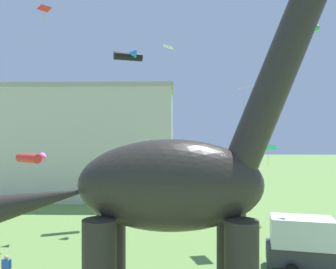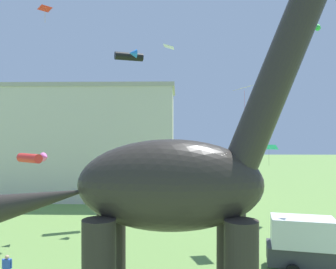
{
  "view_description": "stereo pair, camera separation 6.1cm",
  "coord_description": "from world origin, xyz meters",
  "px_view_note": "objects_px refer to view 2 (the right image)",
  "views": [
    {
      "loc": [
        2.41,
        -9.35,
        8.27
      ],
      "look_at": [
        2.07,
        5.89,
        8.16
      ],
      "focal_mm": 37.82,
      "sensor_mm": 36.0,
      "label": 1
    },
    {
      "loc": [
        2.47,
        -9.35,
        8.27
      ],
      "look_at": [
        2.07,
        5.89,
        8.16
      ],
      "focal_mm": 37.82,
      "sensor_mm": 36.0,
      "label": 2
    }
  ],
  "objects_px": {
    "kite_apex": "(130,56)",
    "kite_far_right": "(45,9)",
    "kite_near_high": "(169,47)",
    "kite_drifting": "(245,88)",
    "parked_box_truck": "(314,244)",
    "person_strolling_adult": "(7,266)",
    "dinosaur_sculpture": "(168,185)",
    "kite_trailing": "(309,26)",
    "kite_near_low": "(269,147)",
    "kite_high_left": "(33,158)"
  },
  "relations": [
    {
      "from": "parked_box_truck",
      "to": "kite_apex",
      "type": "distance_m",
      "value": 22.72
    },
    {
      "from": "kite_apex",
      "to": "kite_far_right",
      "type": "xyz_separation_m",
      "value": [
        -2.74,
        -14.46,
        -0.49
      ]
    },
    {
      "from": "kite_trailing",
      "to": "kite_near_high",
      "type": "bearing_deg",
      "value": 136.27
    },
    {
      "from": "kite_trailing",
      "to": "parked_box_truck",
      "type": "bearing_deg",
      "value": -105.67
    },
    {
      "from": "kite_high_left",
      "to": "kite_apex",
      "type": "bearing_deg",
      "value": 48.4
    },
    {
      "from": "parked_box_truck",
      "to": "person_strolling_adult",
      "type": "relative_size",
      "value": 3.94
    },
    {
      "from": "kite_near_high",
      "to": "kite_drifting",
      "type": "height_order",
      "value": "kite_near_high"
    },
    {
      "from": "parked_box_truck",
      "to": "kite_apex",
      "type": "height_order",
      "value": "kite_apex"
    },
    {
      "from": "kite_near_high",
      "to": "kite_drifting",
      "type": "distance_m",
      "value": 11.01
    },
    {
      "from": "kite_apex",
      "to": "kite_high_left",
      "type": "height_order",
      "value": "kite_apex"
    },
    {
      "from": "kite_trailing",
      "to": "kite_high_left",
      "type": "xyz_separation_m",
      "value": [
        -20.22,
        1.4,
        -9.4
      ]
    },
    {
      "from": "kite_near_low",
      "to": "kite_drifting",
      "type": "xyz_separation_m",
      "value": [
        -3.45,
        -6.19,
        4.79
      ]
    },
    {
      "from": "kite_drifting",
      "to": "person_strolling_adult",
      "type": "bearing_deg",
      "value": -151.31
    },
    {
      "from": "kite_near_low",
      "to": "kite_far_right",
      "type": "bearing_deg",
      "value": -138.79
    },
    {
      "from": "kite_trailing",
      "to": "kite_high_left",
      "type": "bearing_deg",
      "value": 176.04
    },
    {
      "from": "dinosaur_sculpture",
      "to": "kite_drifting",
      "type": "xyz_separation_m",
      "value": [
        5.46,
        13.58,
        5.39
      ]
    },
    {
      "from": "kite_near_low",
      "to": "kite_drifting",
      "type": "relative_size",
      "value": 0.97
    },
    {
      "from": "dinosaur_sculpture",
      "to": "kite_near_low",
      "type": "xyz_separation_m",
      "value": [
        8.92,
        19.77,
        0.6
      ]
    },
    {
      "from": "kite_near_high",
      "to": "kite_far_right",
      "type": "relative_size",
      "value": 1.69
    },
    {
      "from": "kite_near_low",
      "to": "kite_high_left",
      "type": "height_order",
      "value": "kite_near_low"
    },
    {
      "from": "kite_trailing",
      "to": "kite_far_right",
      "type": "bearing_deg",
      "value": -160.58
    },
    {
      "from": "parked_box_truck",
      "to": "person_strolling_adult",
      "type": "distance_m",
      "value": 17.56
    },
    {
      "from": "person_strolling_adult",
      "to": "kite_trailing",
      "type": "height_order",
      "value": "kite_trailing"
    },
    {
      "from": "dinosaur_sculpture",
      "to": "parked_box_truck",
      "type": "bearing_deg",
      "value": 20.6
    },
    {
      "from": "parked_box_truck",
      "to": "kite_near_low",
      "type": "relative_size",
      "value": 2.98
    },
    {
      "from": "parked_box_truck",
      "to": "kite_near_high",
      "type": "bearing_deg",
      "value": 134.97
    },
    {
      "from": "dinosaur_sculpture",
      "to": "kite_apex",
      "type": "bearing_deg",
      "value": 80.36
    },
    {
      "from": "kite_apex",
      "to": "kite_trailing",
      "type": "bearing_deg",
      "value": -32.01
    },
    {
      "from": "person_strolling_adult",
      "to": "kite_far_right",
      "type": "distance_m",
      "value": 14.31
    },
    {
      "from": "kite_apex",
      "to": "kite_drifting",
      "type": "height_order",
      "value": "kite_apex"
    },
    {
      "from": "kite_near_low",
      "to": "kite_far_right",
      "type": "relative_size",
      "value": 2.33
    },
    {
      "from": "kite_apex",
      "to": "kite_trailing",
      "type": "distance_m",
      "value": 16.28
    },
    {
      "from": "kite_apex",
      "to": "kite_trailing",
      "type": "height_order",
      "value": "kite_apex"
    },
    {
      "from": "parked_box_truck",
      "to": "kite_drifting",
      "type": "relative_size",
      "value": 2.91
    },
    {
      "from": "kite_apex",
      "to": "kite_high_left",
      "type": "bearing_deg",
      "value": -131.6
    },
    {
      "from": "person_strolling_adult",
      "to": "kite_high_left",
      "type": "height_order",
      "value": "kite_high_left"
    },
    {
      "from": "kite_drifting",
      "to": "kite_trailing",
      "type": "bearing_deg",
      "value": -24.32
    },
    {
      "from": "kite_trailing",
      "to": "kite_drifting",
      "type": "xyz_separation_m",
      "value": [
        -4.13,
        1.87,
        -4.06
      ]
    },
    {
      "from": "kite_near_low",
      "to": "kite_far_right",
      "type": "height_order",
      "value": "kite_far_right"
    },
    {
      "from": "kite_near_low",
      "to": "kite_apex",
      "type": "bearing_deg",
      "value": 177.52
    },
    {
      "from": "kite_drifting",
      "to": "kite_apex",
      "type": "bearing_deg",
      "value": 145.04
    },
    {
      "from": "kite_near_low",
      "to": "kite_drifting",
      "type": "bearing_deg",
      "value": -119.15
    },
    {
      "from": "kite_near_low",
      "to": "kite_far_right",
      "type": "distance_m",
      "value": 22.63
    },
    {
      "from": "dinosaur_sculpture",
      "to": "kite_far_right",
      "type": "height_order",
      "value": "dinosaur_sculpture"
    },
    {
      "from": "kite_drifting",
      "to": "kite_high_left",
      "type": "bearing_deg",
      "value": -178.34
    },
    {
      "from": "dinosaur_sculpture",
      "to": "person_strolling_adult",
      "type": "xyz_separation_m",
      "value": [
        -9.0,
        5.66,
        -5.33
      ]
    },
    {
      "from": "parked_box_truck",
      "to": "kite_trailing",
      "type": "bearing_deg",
      "value": 86.39
    },
    {
      "from": "kite_apex",
      "to": "kite_drifting",
      "type": "bearing_deg",
      "value": -34.96
    },
    {
      "from": "person_strolling_adult",
      "to": "kite_drifting",
      "type": "relative_size",
      "value": 0.74
    },
    {
      "from": "dinosaur_sculpture",
      "to": "kite_trailing",
      "type": "xyz_separation_m",
      "value": [
        9.6,
        11.71,
        9.45
      ]
    }
  ]
}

